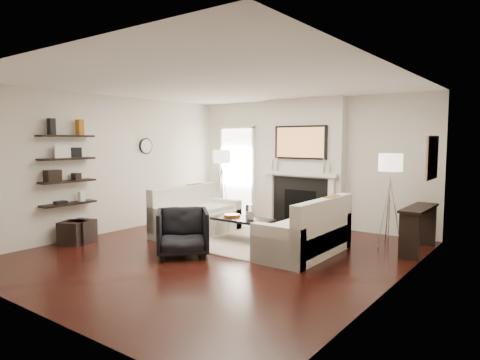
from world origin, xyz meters
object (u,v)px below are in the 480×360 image
Objects in this scene: armchair at (183,230)px; lamp_left_shade at (222,157)px; loveseat_right_base at (304,241)px; coffee_table at (243,219)px; lamp_right_shade at (391,162)px; loveseat_left_base at (197,223)px; ottoman_near at (81,231)px.

armchair is 2.03× the size of lamp_left_shade.
loveseat_right_base and coffee_table have the same top height.
lamp_right_shade is (3.90, -0.24, 0.00)m from lamp_left_shade.
coffee_table is at bearing 174.42° from loveseat_right_base.
loveseat_left_base is 1.00× the size of loveseat_right_base.
lamp_left_shade is (-1.68, 1.47, 1.05)m from coffee_table.
armchair is 2.03× the size of lamp_right_shade.
coffee_table is 1.34m from armchair.
lamp_right_shade reaches higher than loveseat_right_base.
loveseat_right_base is at bearing -5.58° from coffee_table.
lamp_right_shade is at bearing 33.64° from ottoman_near.
loveseat_left_base reaches higher than ottoman_near.
lamp_right_shade is at bearing 1.37° from armchair.
lamp_left_shade is at bearing 79.19° from ottoman_near.
armchair is at bearing -55.90° from loveseat_left_base.
lamp_right_shade is (0.91, 1.36, 1.24)m from loveseat_right_base.
ottoman_near is at bearing -100.81° from lamp_left_shade.
armchair is at bearing -99.12° from coffee_table.
coffee_table is at bearing -41.24° from lamp_left_shade.
loveseat_right_base is 2.21× the size of armchair.
lamp_right_shade is 1.00× the size of ottoman_near.
lamp_right_shade is 5.57m from ottoman_near.
armchair is 2.14m from ottoman_near.
loveseat_right_base is (2.39, -0.08, 0.00)m from loveseat_left_base.
loveseat_right_base is 1.95m from armchair.
coffee_table is 2.75× the size of ottoman_near.
lamp_right_shade is at bearing 29.02° from coffee_table.
loveseat_right_base is at bearing -123.81° from lamp_right_shade.
coffee_table is 2.75m from lamp_right_shade.
armchair is (-0.21, -1.32, 0.01)m from coffee_table.
armchair is 2.03× the size of ottoman_near.
armchair is 3.33m from lamp_left_shade.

